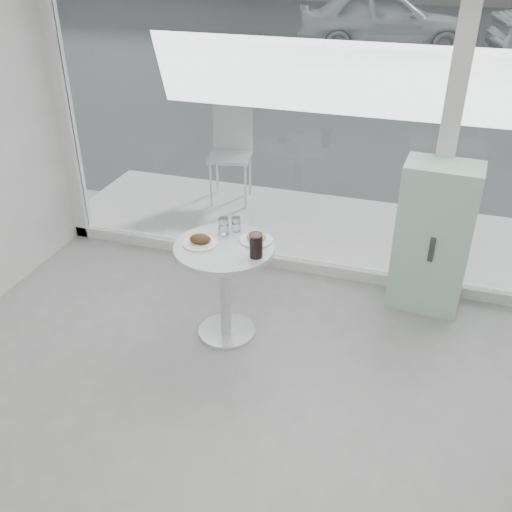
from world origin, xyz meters
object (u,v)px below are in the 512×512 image
(main_table, at_px, (225,272))
(water_tumbler_a, at_px, (224,227))
(plate_donut, at_px, (256,238))
(cola_glass, at_px, (256,246))
(patio_chair, at_px, (232,148))
(car_white, at_px, (384,20))
(mint_cabinet, at_px, (433,238))
(plate_fritter, at_px, (201,241))
(water_tumbler_b, at_px, (236,225))

(main_table, bearing_deg, water_tumbler_a, 110.85)
(plate_donut, distance_m, cola_glass, 0.24)
(main_table, distance_m, water_tumbler_a, 0.33)
(patio_chair, relative_size, water_tumbler_a, 8.31)
(car_white, height_order, cola_glass, car_white)
(plate_donut, bearing_deg, car_white, 92.15)
(car_white, distance_m, plate_donut, 11.80)
(patio_chair, bearing_deg, car_white, 76.21)
(mint_cabinet, bearing_deg, cola_glass, -136.02)
(water_tumbler_a, relative_size, cola_glass, 0.71)
(water_tumbler_a, distance_m, cola_glass, 0.41)
(main_table, height_order, mint_cabinet, mint_cabinet)
(mint_cabinet, bearing_deg, plate_fritter, -145.96)
(plate_fritter, relative_size, water_tumbler_b, 2.24)
(water_tumbler_a, bearing_deg, plate_fritter, -116.65)
(cola_glass, bearing_deg, plate_donut, 107.19)
(mint_cabinet, bearing_deg, water_tumbler_b, -151.31)
(water_tumbler_b, distance_m, cola_glass, 0.41)
(plate_donut, xyz_separation_m, water_tumbler_b, (-0.19, 0.10, 0.03))
(patio_chair, xyz_separation_m, car_white, (0.53, 9.62, 0.09))
(mint_cabinet, xyz_separation_m, plate_donut, (-1.22, -0.74, 0.18))
(mint_cabinet, distance_m, cola_glass, 1.51)
(car_white, height_order, water_tumbler_a, car_white)
(patio_chair, xyz_separation_m, cola_glass, (1.04, -2.40, 0.22))
(car_white, xyz_separation_m, cola_glass, (0.51, -12.01, 0.13))
(plate_fritter, distance_m, plate_donut, 0.40)
(patio_chair, bearing_deg, plate_fritter, -86.04)
(plate_donut, bearing_deg, cola_glass, -72.81)
(mint_cabinet, distance_m, patio_chair, 2.62)
(car_white, bearing_deg, mint_cabinet, 174.96)
(main_table, bearing_deg, patio_chair, 108.53)
(water_tumbler_b, xyz_separation_m, cola_glass, (0.26, -0.32, 0.04))
(mint_cabinet, distance_m, plate_donut, 1.43)
(water_tumbler_b, bearing_deg, plate_donut, -27.70)
(patio_chair, height_order, plate_fritter, patio_chair)
(plate_donut, distance_m, water_tumbler_b, 0.21)
(plate_fritter, height_order, cola_glass, cola_glass)
(patio_chair, relative_size, water_tumbler_b, 9.33)
(main_table, distance_m, plate_donut, 0.34)
(patio_chair, height_order, cola_glass, patio_chair)
(main_table, xyz_separation_m, plate_fritter, (-0.17, -0.02, 0.25))
(patio_chair, distance_m, car_white, 9.63)
(plate_donut, bearing_deg, plate_fritter, -155.29)
(car_white, xyz_separation_m, plate_fritter, (0.08, -11.96, 0.08))
(cola_glass, bearing_deg, plate_fritter, 173.05)
(mint_cabinet, bearing_deg, water_tumbler_a, -150.28)
(plate_fritter, bearing_deg, main_table, 8.29)
(plate_fritter, xyz_separation_m, plate_donut, (0.36, 0.17, -0.01))
(main_table, height_order, plate_fritter, plate_fritter)
(plate_donut, height_order, water_tumbler_b, water_tumbler_b)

